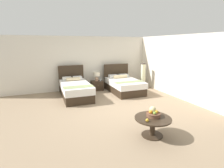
{
  "coord_description": "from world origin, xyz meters",
  "views": [
    {
      "loc": [
        -2.37,
        -5.4,
        2.2
      ],
      "look_at": [
        0.01,
        0.53,
        0.75
      ],
      "focal_mm": 28.61,
      "sensor_mm": 36.0,
      "label": 1
    }
  ],
  "objects_px": {
    "loose_apple": "(147,120)",
    "bed_near_window": "(75,89)",
    "fruit_bowl": "(153,113)",
    "nightstand": "(97,86)",
    "floor_lamp_corner": "(143,76)",
    "coffee_table": "(153,123)",
    "bed_near_corner": "(124,85)",
    "table_lamp": "(97,75)",
    "vase": "(100,79)"
  },
  "relations": [
    {
      "from": "nightstand",
      "to": "table_lamp",
      "type": "distance_m",
      "value": 0.51
    },
    {
      "from": "nightstand",
      "to": "coffee_table",
      "type": "bearing_deg",
      "value": -90.44
    },
    {
      "from": "bed_near_window",
      "to": "bed_near_corner",
      "type": "height_order",
      "value": "bed_near_window"
    },
    {
      "from": "nightstand",
      "to": "coffee_table",
      "type": "distance_m",
      "value": 4.68
    },
    {
      "from": "loose_apple",
      "to": "bed_near_window",
      "type": "bearing_deg",
      "value": 102.16
    },
    {
      "from": "nightstand",
      "to": "floor_lamp_corner",
      "type": "bearing_deg",
      "value": -11.42
    },
    {
      "from": "bed_near_window",
      "to": "table_lamp",
      "type": "height_order",
      "value": "bed_near_window"
    },
    {
      "from": "table_lamp",
      "to": "coffee_table",
      "type": "bearing_deg",
      "value": -90.43
    },
    {
      "from": "nightstand",
      "to": "vase",
      "type": "distance_m",
      "value": 0.34
    },
    {
      "from": "nightstand",
      "to": "loose_apple",
      "type": "relative_size",
      "value": 7.28
    },
    {
      "from": "loose_apple",
      "to": "bed_near_corner",
      "type": "bearing_deg",
      "value": 71.57
    },
    {
      "from": "bed_near_window",
      "to": "bed_near_corner",
      "type": "relative_size",
      "value": 1.08
    },
    {
      "from": "bed_near_corner",
      "to": "bed_near_window",
      "type": "bearing_deg",
      "value": -179.94
    },
    {
      "from": "coffee_table",
      "to": "fruit_bowl",
      "type": "bearing_deg",
      "value": 54.38
    },
    {
      "from": "loose_apple",
      "to": "coffee_table",
      "type": "bearing_deg",
      "value": 29.26
    },
    {
      "from": "bed_near_window",
      "to": "coffee_table",
      "type": "height_order",
      "value": "bed_near_window"
    },
    {
      "from": "table_lamp",
      "to": "loose_apple",
      "type": "distance_m",
      "value": 4.85
    },
    {
      "from": "table_lamp",
      "to": "coffee_table",
      "type": "relative_size",
      "value": 0.49
    },
    {
      "from": "bed_near_corner",
      "to": "coffee_table",
      "type": "distance_m",
      "value": 4.07
    },
    {
      "from": "bed_near_corner",
      "to": "nightstand",
      "type": "height_order",
      "value": "bed_near_corner"
    },
    {
      "from": "bed_near_window",
      "to": "floor_lamp_corner",
      "type": "relative_size",
      "value": 1.78
    },
    {
      "from": "nightstand",
      "to": "vase",
      "type": "relative_size",
      "value": 3.91
    },
    {
      "from": "loose_apple",
      "to": "table_lamp",
      "type": "bearing_deg",
      "value": 86.55
    },
    {
      "from": "fruit_bowl",
      "to": "nightstand",
      "type": "bearing_deg",
      "value": 90.13
    },
    {
      "from": "bed_near_corner",
      "to": "coffee_table",
      "type": "xyz_separation_m",
      "value": [
        -1.1,
        -3.92,
        0.02
      ]
    },
    {
      "from": "bed_near_corner",
      "to": "fruit_bowl",
      "type": "distance_m",
      "value": 4.01
    },
    {
      "from": "vase",
      "to": "coffee_table",
      "type": "height_order",
      "value": "vase"
    },
    {
      "from": "bed_near_window",
      "to": "vase",
      "type": "xyz_separation_m",
      "value": [
        1.33,
        0.71,
        0.19
      ]
    },
    {
      "from": "nightstand",
      "to": "loose_apple",
      "type": "height_order",
      "value": "loose_apple"
    },
    {
      "from": "table_lamp",
      "to": "loose_apple",
      "type": "relative_size",
      "value": 5.71
    },
    {
      "from": "bed_near_window",
      "to": "floor_lamp_corner",
      "type": "height_order",
      "value": "floor_lamp_corner"
    },
    {
      "from": "nightstand",
      "to": "loose_apple",
      "type": "bearing_deg",
      "value": -93.46
    },
    {
      "from": "bed_near_window",
      "to": "table_lamp",
      "type": "xyz_separation_m",
      "value": [
        1.17,
        0.77,
        0.4
      ]
    },
    {
      "from": "vase",
      "to": "bed_near_window",
      "type": "bearing_deg",
      "value": -151.81
    },
    {
      "from": "bed_near_corner",
      "to": "fruit_bowl",
      "type": "bearing_deg",
      "value": -105.27
    },
    {
      "from": "coffee_table",
      "to": "loose_apple",
      "type": "bearing_deg",
      "value": -150.74
    },
    {
      "from": "floor_lamp_corner",
      "to": "table_lamp",
      "type": "bearing_deg",
      "value": 168.09
    },
    {
      "from": "bed_near_window",
      "to": "coffee_table",
      "type": "xyz_separation_m",
      "value": [
        1.13,
        -3.92,
        0.0
      ]
    },
    {
      "from": "nightstand",
      "to": "floor_lamp_corner",
      "type": "xyz_separation_m",
      "value": [
        2.26,
        -0.46,
        0.39
      ]
    },
    {
      "from": "coffee_table",
      "to": "fruit_bowl",
      "type": "distance_m",
      "value": 0.23
    },
    {
      "from": "vase",
      "to": "loose_apple",
      "type": "relative_size",
      "value": 1.86
    },
    {
      "from": "vase",
      "to": "nightstand",
      "type": "bearing_deg",
      "value": 166.36
    },
    {
      "from": "table_lamp",
      "to": "loose_apple",
      "type": "xyz_separation_m",
      "value": [
        -0.29,
        -4.84,
        -0.23
      ]
    },
    {
      "from": "bed_near_window",
      "to": "bed_near_corner",
      "type": "distance_m",
      "value": 2.23
    },
    {
      "from": "bed_near_corner",
      "to": "vase",
      "type": "height_order",
      "value": "bed_near_corner"
    },
    {
      "from": "bed_near_window",
      "to": "floor_lamp_corner",
      "type": "xyz_separation_m",
      "value": [
        3.43,
        0.3,
        0.28
      ]
    },
    {
      "from": "bed_near_window",
      "to": "vase",
      "type": "relative_size",
      "value": 15.74
    },
    {
      "from": "bed_near_window",
      "to": "loose_apple",
      "type": "xyz_separation_m",
      "value": [
        0.88,
        -4.06,
        0.17
      ]
    },
    {
      "from": "bed_near_window",
      "to": "fruit_bowl",
      "type": "distance_m",
      "value": 4.04
    },
    {
      "from": "vase",
      "to": "fruit_bowl",
      "type": "relative_size",
      "value": 0.4
    }
  ]
}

